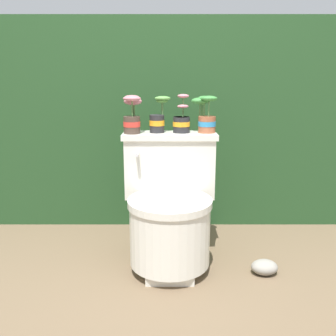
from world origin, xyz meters
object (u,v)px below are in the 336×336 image
potted_plant_left (130,115)px  potted_plant_midright (204,116)px  garden_stone (263,267)px  potted_plant_midleft (156,119)px  toilet (168,209)px  potted_plant_middle (180,122)px

potted_plant_left → potted_plant_midright: (0.40, 0.03, -0.01)m
potted_plant_midright → garden_stone: potted_plant_midright is taller
potted_plant_midright → potted_plant_midleft: bearing=179.1°
potted_plant_midleft → potted_plant_midright: size_ratio=0.98×
potted_plant_midleft → toilet: bearing=-69.6°
toilet → potted_plant_midright: size_ratio=3.47×
potted_plant_middle → potted_plant_midright: 0.14m
toilet → potted_plant_middle: (0.07, 0.17, 0.44)m
toilet → potted_plant_midright: bearing=40.8°
potted_plant_left → potted_plant_middle: size_ratio=0.98×
potted_plant_midleft → potted_plant_middle: bearing=-1.3°
potted_plant_midright → garden_stone: 0.86m
potted_plant_midleft → potted_plant_left: bearing=-166.7°
toilet → garden_stone: bearing=-13.5°
potted_plant_middle → potted_plant_left: bearing=-173.7°
potted_plant_middle → garden_stone: (0.43, -0.29, -0.72)m
toilet → potted_plant_middle: 0.48m
potted_plant_middle → potted_plant_midright: (0.13, -0.00, 0.03)m
toilet → potted_plant_midright: 0.54m
potted_plant_left → garden_stone: size_ratio=1.48×
potted_plant_left → garden_stone: (0.70, -0.26, -0.76)m
toilet → potted_plant_midleft: (-0.07, 0.18, 0.46)m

